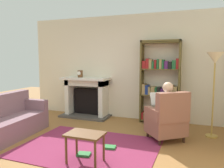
% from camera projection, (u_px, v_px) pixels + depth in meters
% --- Properties ---
extents(ground, '(14.00, 14.00, 0.00)m').
position_uv_depth(ground, '(80.00, 154.00, 3.73)').
color(ground, olive).
extents(back_wall, '(5.60, 0.10, 2.70)m').
position_uv_depth(back_wall, '(127.00, 67.00, 5.95)').
color(back_wall, beige).
rests_on(back_wall, ground).
extents(area_rug, '(2.40, 1.80, 0.01)m').
position_uv_depth(area_rug, '(89.00, 147.00, 4.01)').
color(area_rug, '#832749').
rests_on(area_rug, ground).
extents(fireplace, '(1.33, 0.64, 1.07)m').
position_uv_depth(fireplace, '(87.00, 95.00, 6.18)').
color(fireplace, '#4C4742').
rests_on(fireplace, ground).
extents(mantel_clock, '(0.14, 0.14, 0.19)m').
position_uv_depth(mantel_clock, '(80.00, 74.00, 6.07)').
color(mantel_clock, brown).
rests_on(mantel_clock, fireplace).
extents(bookshelf, '(0.95, 0.32, 2.01)m').
position_uv_depth(bookshelf, '(160.00, 84.00, 5.46)').
color(bookshelf, brown).
rests_on(bookshelf, ground).
extents(armchair_reading, '(0.89, 0.88, 0.97)m').
position_uv_depth(armchair_reading, '(168.00, 119.00, 4.29)').
color(armchair_reading, '#331E14').
rests_on(armchair_reading, ground).
extents(seated_reader, '(0.57, 0.59, 1.14)m').
position_uv_depth(seated_reader, '(165.00, 108.00, 4.38)').
color(seated_reader, white).
rests_on(seated_reader, ground).
extents(sofa_floral, '(0.82, 1.74, 0.85)m').
position_uv_depth(sofa_floral, '(7.00, 121.00, 4.52)').
color(sofa_floral, '#815E69').
rests_on(sofa_floral, ground).
extents(side_table, '(0.56, 0.39, 0.46)m').
position_uv_depth(side_table, '(85.00, 138.00, 3.39)').
color(side_table, brown).
rests_on(side_table, ground).
extents(scattered_books, '(0.51, 0.62, 0.04)m').
position_uv_depth(scattered_books, '(97.00, 151.00, 3.80)').
color(scattered_books, '#267233').
rests_on(scattered_books, area_rug).
extents(floor_lamp, '(0.32, 0.32, 1.70)m').
position_uv_depth(floor_lamp, '(215.00, 65.00, 4.41)').
color(floor_lamp, '#B7933F').
rests_on(floor_lamp, ground).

